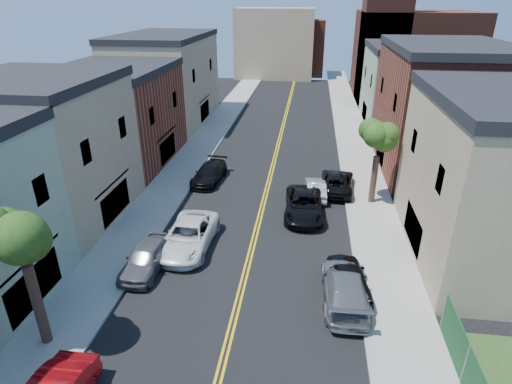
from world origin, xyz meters
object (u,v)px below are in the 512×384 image
(white_pickup, at_px, (189,236))
(grey_car_right, at_px, (345,287))
(black_car_left, at_px, (209,173))
(silver_car_right, at_px, (316,189))
(black_car_right, at_px, (349,278))
(black_suv_lane, at_px, (304,205))
(dark_car_right_far, at_px, (337,182))
(grey_car_left, at_px, (147,257))

(white_pickup, relative_size, grey_car_right, 1.06)
(black_car_left, xyz_separation_m, silver_car_right, (8.68, -1.82, -0.05))
(black_car_right, distance_m, black_suv_lane, 8.46)
(dark_car_right_far, bearing_deg, black_car_left, 2.18)
(black_car_left, xyz_separation_m, black_suv_lane, (7.88, -4.90, 0.08))
(grey_car_left, height_order, dark_car_right_far, grey_car_left)
(black_car_left, xyz_separation_m, grey_car_right, (10.15, -13.82, 0.08))
(grey_car_right, height_order, black_suv_lane, grey_car_right)
(grey_car_right, height_order, dark_car_right_far, grey_car_right)
(black_car_right, relative_size, dark_car_right_far, 0.85)
(white_pickup, bearing_deg, black_car_left, 97.84)
(black_car_left, height_order, black_suv_lane, black_suv_lane)
(grey_car_left, relative_size, dark_car_right_far, 0.86)
(black_car_right, distance_m, silver_car_right, 11.29)
(black_car_left, relative_size, dark_car_right_far, 0.92)
(white_pickup, distance_m, black_car_left, 10.08)
(grey_car_right, relative_size, black_suv_lane, 0.97)
(black_car_right, bearing_deg, grey_car_right, 67.89)
(grey_car_left, relative_size, black_car_right, 1.01)
(dark_car_right_far, height_order, black_suv_lane, black_suv_lane)
(black_car_right, height_order, black_suv_lane, black_suv_lane)
(silver_car_right, bearing_deg, grey_car_right, 93.14)
(white_pickup, xyz_separation_m, black_suv_lane, (6.80, 5.12, -0.02))
(white_pickup, distance_m, grey_car_left, 3.02)
(dark_car_right_far, distance_m, black_suv_lane, 5.03)
(grey_car_right, xyz_separation_m, black_suv_lane, (-2.28, 8.92, -0.01))
(black_car_left, distance_m, grey_car_right, 17.15)
(grey_car_right, xyz_separation_m, silver_car_right, (-1.48, 12.00, -0.13))
(black_car_left, distance_m, black_suv_lane, 9.28)
(white_pickup, distance_m, black_car_right, 9.76)
(grey_car_left, bearing_deg, dark_car_right_far, 51.12)
(black_car_right, xyz_separation_m, silver_car_right, (-1.70, 11.16, -0.11))
(black_car_left, relative_size, silver_car_right, 1.22)
(black_car_left, relative_size, black_car_right, 1.08)
(grey_car_left, relative_size, grey_car_right, 0.83)
(black_car_left, height_order, black_car_right, black_car_right)
(grey_car_right, relative_size, silver_car_right, 1.36)
(black_car_left, bearing_deg, silver_car_right, -6.28)
(white_pickup, bearing_deg, black_car_right, -15.97)
(white_pickup, relative_size, black_suv_lane, 1.02)
(dark_car_right_far, bearing_deg, silver_car_right, 43.99)
(black_car_left, height_order, grey_car_right, grey_car_right)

